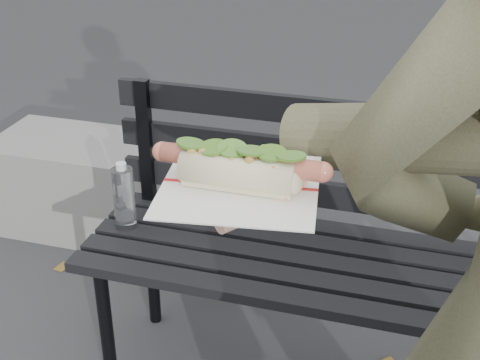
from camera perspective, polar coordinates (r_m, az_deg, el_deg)
name	(u,v)px	position (r m, az deg, el deg)	size (l,w,h in m)	color
park_bench	(347,236)	(1.90, 9.13, -4.78)	(1.50, 0.44, 0.88)	black
concrete_block	(136,192)	(2.81, -8.84, -0.99)	(1.20, 0.40, 0.40)	slate
held_hotdog	(416,151)	(0.84, 14.80, 2.44)	(0.64, 0.32, 0.20)	#42412C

